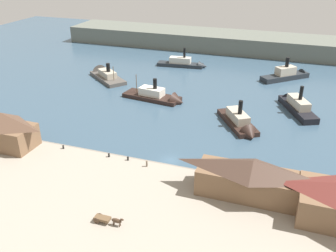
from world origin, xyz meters
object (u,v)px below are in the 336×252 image
mooring_post_center_west (109,155)px  ferry_shed_customs_shed (252,178)px  ferry_shed_west_terminal (3,129)px  ferry_approaching_east (295,105)px  ferry_outer_harbor (104,75)px  mooring_post_west (63,147)px  ferry_moored_east (241,124)px  ferry_departing_north (185,64)px  mooring_post_east (128,158)px  horse_cart (108,219)px  ferry_near_quay (289,74)px  ferry_mid_harbor (160,97)px  pedestrian_by_tram (147,164)px

mooring_post_center_west → ferry_shed_customs_shed: bearing=-7.0°
ferry_shed_west_terminal → ferry_approaching_east: size_ratio=0.74×
ferry_outer_harbor → mooring_post_west: bearing=-71.7°
mooring_post_center_west → ferry_moored_east: 39.15m
ferry_shed_west_terminal → ferry_departing_north: size_ratio=0.72×
ferry_shed_customs_shed → mooring_post_east: (-29.00, 4.28, -3.70)m
ferry_shed_customs_shed → horse_cart: size_ratio=3.76×
mooring_post_east → mooring_post_center_west: 4.94m
mooring_post_center_west → ferry_outer_harbor: bearing=119.1°
ferry_moored_east → ferry_near_quay: bearing=77.9°
ferry_mid_harbor → ferry_near_quay: 54.52m
horse_cart → mooring_post_east: size_ratio=6.45×
ferry_shed_customs_shed → ferry_departing_north: ferry_shed_customs_shed is taller
ferry_mid_harbor → ferry_outer_harbor: size_ratio=1.08×
horse_cart → ferry_moored_east: ferry_moored_east is taller
horse_cart → ferry_approaching_east: bearing=66.2°
ferry_approaching_east → ferry_outer_harbor: 72.54m
mooring_post_east → ferry_departing_north: ferry_departing_north is taller
horse_cart → ferry_shed_customs_shed: bearing=36.2°
horse_cart → pedestrian_by_tram: bearing=91.7°
ferry_outer_harbor → ferry_mid_harbor: bearing=-27.8°
ferry_moored_east → ferry_shed_customs_shed: bearing=-77.8°
mooring_post_center_west → ferry_outer_harbor: size_ratio=0.04×
ferry_departing_north → ferry_approaching_east: (46.10, -32.67, 0.24)m
ferry_outer_harbor → ferry_approaching_east: bearing=-6.7°
ferry_near_quay → mooring_post_west: bearing=-122.6°
ferry_shed_west_terminal → horse_cart: bearing=-25.0°
ferry_shed_customs_shed → ferry_approaching_east: 52.12m
mooring_post_center_west → ferry_near_quay: bearing=64.3°
mooring_post_west → ferry_outer_harbor: ferry_outer_harbor is taller
mooring_post_east → pedestrian_by_tram: bearing=-11.4°
mooring_post_west → ferry_near_quay: (50.12, 78.22, 0.07)m
ferry_moored_east → ferry_outer_harbor: 64.11m
ferry_shed_west_terminal → ferry_shed_customs_shed: ferry_shed_west_terminal is taller
ferry_shed_west_terminal → ferry_moored_east: bearing=30.6°
ferry_outer_harbor → ferry_near_quay: size_ratio=1.07×
mooring_post_west → ferry_approaching_east: (53.52, 47.50, -0.02)m
ferry_moored_east → ferry_mid_harbor: 31.30m
mooring_post_center_west → ferry_departing_north: size_ratio=0.04×
ferry_shed_west_terminal → ferry_departing_north: (21.93, 83.49, -4.44)m
pedestrian_by_tram → mooring_post_east: (-5.24, 1.06, -0.30)m
mooring_post_west → ferry_moored_east: ferry_moored_east is taller
ferry_moored_east → ferry_near_quay: ferry_near_quay is taller
pedestrian_by_tram → mooring_post_west: bearing=178.0°
ferry_mid_harbor → ferry_approaching_east: bearing=9.0°
ferry_near_quay → ferry_shed_west_terminal: bearing=-128.4°
ferry_moored_east → ferry_outer_harbor: bearing=154.7°
ferry_shed_customs_shed → mooring_post_center_west: bearing=173.0°
pedestrian_by_tram → ferry_approaching_east: (30.77, 48.29, -0.33)m
ferry_shed_customs_shed → horse_cart: ferry_shed_customs_shed is taller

